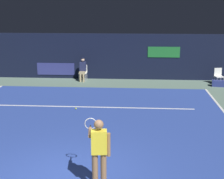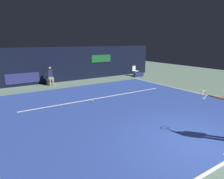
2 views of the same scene
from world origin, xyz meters
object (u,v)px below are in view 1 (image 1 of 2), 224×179
at_px(line_judge_on_chair, 83,69).
at_px(courtside_chair_near, 219,75).
at_px(tennis_player, 99,150).
at_px(tennis_ball, 76,108).
at_px(equipment_bag, 220,84).

relative_size(line_judge_on_chair, courtside_chair_near, 1.50).
xyz_separation_m(tennis_player, line_judge_on_chair, (-2.13, 11.27, -0.30)).
relative_size(tennis_player, tennis_ball, 25.44).
distance_m(tennis_player, tennis_ball, 6.29).
xyz_separation_m(courtside_chair_near, equipment_bag, (-0.02, -0.52, -0.34)).
xyz_separation_m(tennis_player, equipment_bag, (5.32, 10.47, -0.83)).
bearing_deg(equipment_bag, tennis_ball, -137.51).
relative_size(line_judge_on_chair, equipment_bag, 1.57).
bearing_deg(tennis_ball, equipment_bag, 32.80).
xyz_separation_m(line_judge_on_chair, courtside_chair_near, (7.46, -0.27, -0.18)).
bearing_deg(line_judge_on_chair, tennis_player, -79.31).
height_order(courtside_chair_near, equipment_bag, courtside_chair_near).
xyz_separation_m(tennis_player, courtside_chair_near, (5.33, 10.99, -0.49)).
bearing_deg(equipment_bag, courtside_chair_near, 97.79).
height_order(line_judge_on_chair, courtside_chair_near, line_judge_on_chair).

